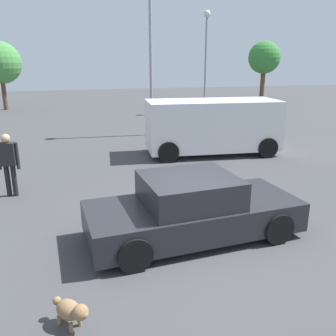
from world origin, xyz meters
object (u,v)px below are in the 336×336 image
(pedestrian, at_px, (8,160))
(light_post_mid, at_px, (150,34))
(sedan_foreground, at_px, (192,209))
(light_post_near, at_px, (206,45))
(dog, at_px, (71,310))
(van_white, at_px, (212,125))

(pedestrian, height_order, light_post_mid, light_post_mid)
(sedan_foreground, height_order, pedestrian, pedestrian)
(light_post_near, bearing_deg, light_post_mid, -129.09)
(light_post_near, bearing_deg, pedestrian, -128.35)
(dog, xyz_separation_m, light_post_near, (9.05, 18.87, 4.19))
(sedan_foreground, xyz_separation_m, dog, (-2.44, -2.08, -0.34))
(van_white, bearing_deg, light_post_near, -104.19)
(van_white, height_order, light_post_mid, light_post_mid)
(van_white, xyz_separation_m, pedestrian, (-6.89, -2.86, -0.11))
(light_post_mid, bearing_deg, sedan_foreground, -98.07)
(sedan_foreground, relative_size, light_post_mid, 0.64)
(sedan_foreground, relative_size, van_white, 0.87)
(pedestrian, bearing_deg, van_white, -58.41)
(sedan_foreground, distance_m, light_post_mid, 11.36)
(light_post_near, bearing_deg, van_white, -109.26)
(sedan_foreground, height_order, light_post_near, light_post_near)
(pedestrian, distance_m, light_post_near, 17.35)
(sedan_foreground, bearing_deg, dog, -144.22)
(pedestrian, relative_size, light_post_near, 0.26)
(dog, distance_m, light_post_near, 21.35)
(dog, relative_size, light_post_mid, 0.08)
(dog, bearing_deg, pedestrian, 155.49)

